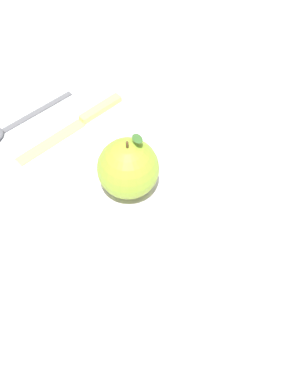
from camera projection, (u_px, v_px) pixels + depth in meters
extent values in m
plane|color=silver|center=(135.00, 186.00, 0.73)|extent=(2.40, 2.40, 0.00)
cylinder|color=silver|center=(144.00, 197.00, 0.71)|extent=(0.27, 0.27, 0.02)
torus|color=silver|center=(144.00, 195.00, 0.71)|extent=(0.27, 0.27, 0.01)
sphere|color=#8CB22D|center=(128.00, 168.00, 0.68)|extent=(0.08, 0.08, 0.08)
cylinder|color=#4C3319|center=(127.00, 146.00, 0.64)|extent=(0.00, 0.00, 0.01)
ellipsoid|color=#386628|center=(134.00, 140.00, 0.64)|extent=(0.02, 0.03, 0.01)
cylinder|color=white|center=(137.00, 336.00, 0.58)|extent=(0.14, 0.14, 0.04)
torus|color=white|center=(137.00, 330.00, 0.57)|extent=(0.14, 0.14, 0.01)
cylinder|color=#BBBBBD|center=(137.00, 330.00, 0.57)|extent=(0.11, 0.11, 0.01)
cube|color=#D8B766|center=(51.00, 141.00, 0.78)|extent=(0.12, 0.04, 0.00)
cube|color=#D8B766|center=(101.00, 108.00, 0.82)|extent=(0.08, 0.03, 0.01)
cube|color=#59595E|center=(38.00, 111.00, 0.82)|extent=(0.13, 0.03, 0.01)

